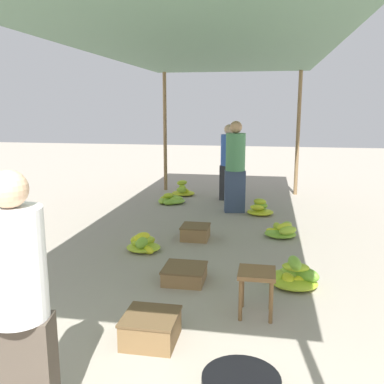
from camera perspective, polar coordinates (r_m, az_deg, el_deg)
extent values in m
cylinder|color=olive|center=(9.82, -3.61, 7.93)|extent=(0.08, 0.08, 2.66)
cylinder|color=olive|center=(9.56, 13.95, 7.53)|extent=(0.08, 0.08, 2.66)
cube|color=#567A60|center=(5.56, 1.22, 19.26)|extent=(3.34, 8.56, 0.04)
cube|color=#4C4238|center=(2.88, -21.41, -21.86)|extent=(0.38, 0.26, 0.74)
cylinder|color=white|center=(2.58, -22.52, -8.90)|extent=(0.39, 0.39, 0.64)
sphere|color=tan|center=(2.47, -23.26, 0.37)|extent=(0.21, 0.21, 0.21)
cube|color=brown|center=(4.03, 8.64, -10.62)|extent=(0.34, 0.34, 0.04)
cylinder|color=brown|center=(4.00, 6.48, -14.14)|extent=(0.04, 0.04, 0.39)
cylinder|color=brown|center=(3.99, 10.50, -14.30)|extent=(0.04, 0.04, 0.39)
cylinder|color=brown|center=(4.24, 6.73, -12.57)|extent=(0.04, 0.04, 0.39)
cylinder|color=brown|center=(4.24, 10.49, -12.72)|extent=(0.04, 0.04, 0.39)
ellipsoid|color=#A7C72E|center=(5.80, -7.10, -6.67)|extent=(0.24, 0.18, 0.13)
ellipsoid|color=#A9C82E|center=(5.81, -6.50, -6.49)|extent=(0.31, 0.32, 0.12)
ellipsoid|color=yellow|center=(5.72, -6.12, -7.59)|extent=(0.30, 0.26, 0.11)
ellipsoid|color=yellow|center=(5.90, -6.27, -6.56)|extent=(0.31, 0.32, 0.15)
ellipsoid|color=#7EB735|center=(5.70, -6.72, -6.77)|extent=(0.18, 0.26, 0.14)
ellipsoid|color=#CAD528|center=(5.86, -7.17, -6.11)|extent=(0.22, 0.32, 0.10)
ellipsoid|color=yellow|center=(5.80, -6.68, -6.06)|extent=(0.26, 0.29, 0.14)
ellipsoid|color=#AAC82E|center=(5.83, -6.48, -7.34)|extent=(0.46, 0.40, 0.10)
ellipsoid|color=#8DBD33|center=(8.80, -2.28, -0.90)|extent=(0.26, 0.29, 0.09)
ellipsoid|color=#8CBC33|center=(8.66, -2.15, -0.76)|extent=(0.36, 0.28, 0.10)
ellipsoid|color=#BACF2B|center=(8.66, -3.42, -0.91)|extent=(0.28, 0.16, 0.14)
ellipsoid|color=#8DBD33|center=(8.54, -2.31, -1.13)|extent=(0.29, 0.24, 0.13)
ellipsoid|color=#B6CD2C|center=(8.56, -3.14, -0.43)|extent=(0.23, 0.17, 0.09)
ellipsoid|color=#8EBD33|center=(8.55, -4.04, -1.22)|extent=(0.22, 0.31, 0.11)
ellipsoid|color=#81B835|center=(8.43, -2.84, -1.40)|extent=(0.32, 0.31, 0.10)
ellipsoid|color=#7FB735|center=(8.59, -2.75, -1.17)|extent=(0.55, 0.48, 0.10)
ellipsoid|color=yellow|center=(9.30, -1.04, 0.21)|extent=(0.30, 0.28, 0.12)
ellipsoid|color=#AFCA2D|center=(9.28, -1.34, 1.25)|extent=(0.28, 0.30, 0.11)
ellipsoid|color=#95C031|center=(9.17, -1.44, 0.29)|extent=(0.24, 0.18, 0.12)
ellipsoid|color=#A3C62F|center=(9.26, -1.28, 0.65)|extent=(0.24, 0.29, 0.11)
ellipsoid|color=#CCD628|center=(9.34, -1.16, -0.15)|extent=(0.50, 0.44, 0.10)
ellipsoid|color=#9CC330|center=(6.54, 12.49, -4.38)|extent=(0.22, 0.32, 0.11)
ellipsoid|color=#98C131|center=(6.39, 12.65, -5.03)|extent=(0.32, 0.30, 0.13)
ellipsoid|color=#90BE32|center=(6.66, 11.57, -4.90)|extent=(0.19, 0.23, 0.15)
ellipsoid|color=#C3D229|center=(6.43, 12.20, -4.62)|extent=(0.27, 0.24, 0.13)
ellipsoid|color=#ACC92D|center=(6.64, 11.24, -4.48)|extent=(0.12, 0.22, 0.11)
ellipsoid|color=yellow|center=(6.58, 10.72, -5.15)|extent=(0.25, 0.21, 0.09)
ellipsoid|color=#81B835|center=(6.52, 11.69, -5.47)|extent=(0.46, 0.41, 0.10)
ellipsoid|color=#8FBE32|center=(7.87, 9.07, -2.26)|extent=(0.31, 0.28, 0.10)
ellipsoid|color=#CAD528|center=(7.64, 8.67, -2.05)|extent=(0.27, 0.18, 0.10)
ellipsoid|color=#BDD02A|center=(7.73, 9.04, -1.27)|extent=(0.28, 0.24, 0.11)
ellipsoid|color=#82B835|center=(7.75, 9.17, -1.72)|extent=(0.30, 0.26, 0.12)
ellipsoid|color=#C7D429|center=(7.77, 9.08, -2.65)|extent=(0.47, 0.41, 0.10)
ellipsoid|color=#7DB636|center=(4.73, 13.53, -9.19)|extent=(0.18, 0.30, 0.14)
ellipsoid|color=#AAC82E|center=(4.75, 13.66, -9.68)|extent=(0.30, 0.18, 0.09)
ellipsoid|color=#74B337|center=(4.81, 15.09, -10.59)|extent=(0.30, 0.26, 0.15)
ellipsoid|color=#8FBE32|center=(5.02, 13.04, -10.64)|extent=(0.32, 0.32, 0.11)
ellipsoid|color=yellow|center=(4.82, 12.65, -11.21)|extent=(0.19, 0.24, 0.12)
ellipsoid|color=#9DC330|center=(4.87, 11.43, -11.06)|extent=(0.21, 0.29, 0.15)
ellipsoid|color=yellow|center=(4.87, 14.80, -11.01)|extent=(0.31, 0.28, 0.09)
ellipsoid|color=#ACC92D|center=(4.83, 13.47, -11.64)|extent=(0.50, 0.44, 0.10)
cube|color=olive|center=(6.28, 0.46, -5.47)|extent=(0.39, 0.39, 0.19)
cube|color=brown|center=(6.25, 0.46, -4.56)|extent=(0.40, 0.40, 0.02)
cube|color=olive|center=(4.83, -0.99, -10.98)|extent=(0.44, 0.44, 0.15)
cube|color=brown|center=(4.80, -0.99, -10.03)|extent=(0.46, 0.46, 0.02)
cube|color=brown|center=(3.71, -5.51, -17.76)|extent=(0.43, 0.43, 0.22)
cube|color=brown|center=(3.66, -5.54, -16.14)|extent=(0.44, 0.44, 0.02)
cube|color=#2D2D33|center=(8.87, 4.86, 1.25)|extent=(0.35, 0.21, 0.72)
cylinder|color=#3359B2|center=(8.78, 4.93, 5.60)|extent=(0.34, 0.34, 0.63)
sphere|color=tan|center=(8.74, 4.98, 8.31)|extent=(0.20, 0.20, 0.20)
cube|color=#384766|center=(7.85, 5.72, 0.09)|extent=(0.40, 0.26, 0.77)
cylinder|color=#4C8C59|center=(7.75, 5.83, 5.33)|extent=(0.41, 0.41, 0.67)
sphere|color=tan|center=(7.71, 5.89, 8.61)|extent=(0.22, 0.22, 0.22)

